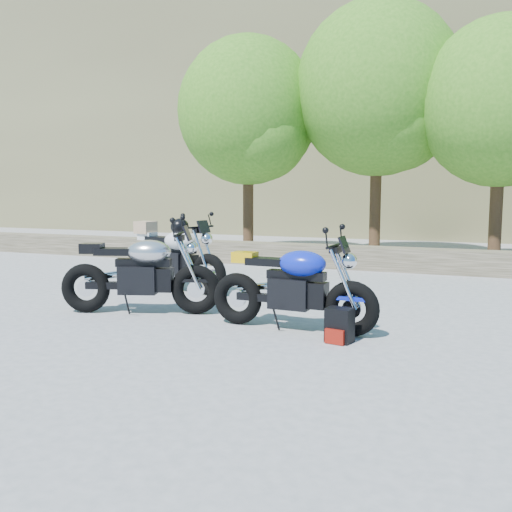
# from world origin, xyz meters

# --- Properties ---
(ground) EXTENTS (90.00, 90.00, 0.00)m
(ground) POSITION_xyz_m (0.00, 0.00, 0.00)
(ground) COLOR gray
(ground) RESTS_ON ground
(stone_wall) EXTENTS (22.00, 0.55, 0.50)m
(stone_wall) POSITION_xyz_m (0.00, 5.50, 0.25)
(stone_wall) COLOR #494330
(stone_wall) RESTS_ON ground
(hillside) EXTENTS (80.00, 30.00, 15.00)m
(hillside) POSITION_xyz_m (3.00, 28.00, 7.50)
(hillside) COLOR brown
(hillside) RESTS_ON ground
(tree_decid_left) EXTENTS (3.67, 3.67, 5.62)m
(tree_decid_left) POSITION_xyz_m (-2.39, 7.14, 3.63)
(tree_decid_left) COLOR #382314
(tree_decid_left) RESTS_ON ground
(tree_decid_mid) EXTENTS (4.08, 4.08, 6.24)m
(tree_decid_mid) POSITION_xyz_m (0.91, 7.54, 4.04)
(tree_decid_mid) COLOR #382314
(tree_decid_mid) RESTS_ON ground
(tree_decid_right) EXTENTS (3.54, 3.54, 5.41)m
(tree_decid_right) POSITION_xyz_m (3.71, 6.94, 3.50)
(tree_decid_right) COLOR #382314
(tree_decid_right) RESTS_ON ground
(silver_bike) EXTENTS (2.22, 0.96, 1.15)m
(silver_bike) POSITION_xyz_m (-1.09, -0.12, 0.56)
(silver_bike) COLOR black
(silver_bike) RESTS_ON ground
(white_bike) EXTENTS (2.23, 0.87, 1.25)m
(white_bike) POSITION_xyz_m (-1.59, 1.67, 0.62)
(white_bike) COLOR black
(white_bike) RESTS_ON ground
(blue_bike) EXTENTS (2.19, 0.70, 1.10)m
(blue_bike) POSITION_xyz_m (1.20, -0.25, 0.54)
(blue_bike) COLOR black
(blue_bike) RESTS_ON ground
(backpack) EXTENTS (0.33, 0.30, 0.40)m
(backpack) POSITION_xyz_m (1.87, -0.60, 0.19)
(backpack) COLOR black
(backpack) RESTS_ON ground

